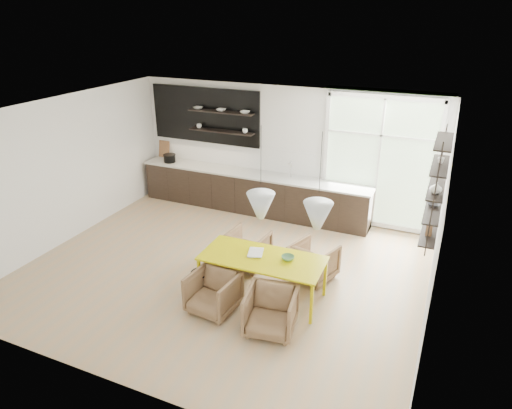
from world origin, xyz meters
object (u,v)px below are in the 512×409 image
at_px(armchair_back_left, 247,249).
at_px(dining_table, 262,260).
at_px(wire_stool, 201,280).
at_px(armchair_back_right, 313,261).
at_px(armchair_front_right, 271,312).
at_px(armchair_front_left, 213,292).

bearing_deg(armchair_back_left, dining_table, 134.17).
relative_size(armchair_back_left, wire_stool, 1.67).
bearing_deg(armchair_back_right, armchair_front_right, 103.14).
bearing_deg(armchair_back_right, armchair_front_left, 71.51).
relative_size(armchair_front_left, wire_stool, 1.64).
relative_size(armchair_back_left, armchair_front_left, 1.02).
xyz_separation_m(armchair_back_left, armchair_front_left, (0.09, -1.49, -0.01)).
relative_size(armchair_front_left, armchair_front_right, 0.98).
bearing_deg(armchair_front_left, armchair_back_left, 99.31).
xyz_separation_m(armchair_back_left, wire_stool, (-0.29, -1.20, -0.05)).
distance_m(dining_table, armchair_back_right, 1.12).
distance_m(armchair_front_left, wire_stool, 0.49).
relative_size(dining_table, armchair_front_right, 2.73).
bearing_deg(wire_stool, armchair_front_right, -15.55).
height_order(armchair_back_right, wire_stool, armchair_back_right).
bearing_deg(wire_stool, dining_table, 22.44).
bearing_deg(dining_table, armchair_front_right, -60.52).
height_order(dining_table, armchair_back_right, dining_table).
distance_m(armchair_front_left, armchair_front_right, 1.02).
height_order(armchair_back_left, armchair_front_right, armchair_front_right).
bearing_deg(armchair_back_right, wire_stool, 57.49).
bearing_deg(armchair_back_right, dining_table, 73.48).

